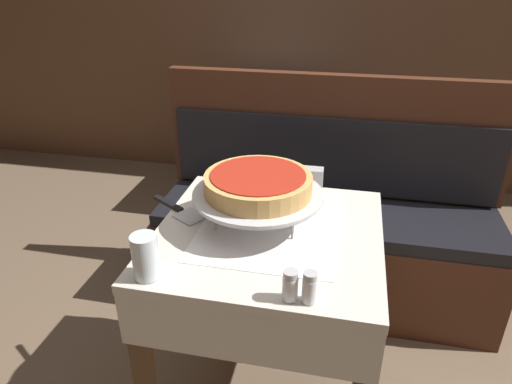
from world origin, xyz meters
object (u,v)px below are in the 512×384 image
at_px(pizza_server, 178,209).
at_px(condiment_caddy, 270,86).
at_px(dining_table_front, 268,263).
at_px(pepper_shaker, 310,287).
at_px(deep_dish_pizza, 258,183).
at_px(dining_table_rear, 269,109).
at_px(booth_bench, 324,236).
at_px(water_glass_near, 145,256).
at_px(salt_shaker, 290,285).
at_px(napkin_holder, 309,180).
at_px(pizza_pan_stand, 258,195).

height_order(pizza_server, condiment_caddy, condiment_caddy).
height_order(dining_table_front, pepper_shaker, pepper_shaker).
bearing_deg(deep_dish_pizza, dining_table_rear, 99.33).
height_order(booth_bench, pizza_server, booth_bench).
relative_size(dining_table_front, deep_dish_pizza, 2.28).
distance_m(dining_table_front, water_glass_near, 0.44).
relative_size(pepper_shaker, condiment_caddy, 0.55).
relative_size(dining_table_front, booth_bench, 0.48).
xyz_separation_m(dining_table_rear, pizza_server, (-0.01, -1.59, 0.11)).
distance_m(deep_dish_pizza, condiment_caddy, 1.66).
xyz_separation_m(salt_shaker, napkin_holder, (-0.02, 0.60, 0.00)).
height_order(booth_bench, pizza_pan_stand, booth_bench).
relative_size(deep_dish_pizza, water_glass_near, 2.68).
relative_size(deep_dish_pizza, pizza_server, 1.44).
xyz_separation_m(dining_table_front, napkin_holder, (0.09, 0.30, 0.17)).
bearing_deg(dining_table_front, napkin_holder, 73.44).
xyz_separation_m(pizza_server, napkin_holder, (0.41, 0.24, 0.04)).
relative_size(salt_shaker, pepper_shaker, 0.97).
bearing_deg(pizza_pan_stand, deep_dish_pizza, 180.00).
xyz_separation_m(pizza_server, condiment_caddy, (0.02, 1.61, 0.03)).
bearing_deg(booth_bench, pizza_server, -126.70).
distance_m(dining_table_rear, condiment_caddy, 0.15).
bearing_deg(dining_table_front, water_glass_near, -133.09).
relative_size(booth_bench, salt_shaker, 19.20).
bearing_deg(deep_dish_pizza, pizza_pan_stand, 0.00).
bearing_deg(salt_shaker, booth_bench, 87.87).
distance_m(booth_bench, salt_shaker, 1.10).
xyz_separation_m(pizza_pan_stand, salt_shaker, (0.15, -0.34, -0.06)).
distance_m(booth_bench, napkin_holder, 0.62).
xyz_separation_m(deep_dish_pizza, napkin_holder, (0.13, 0.26, -0.09)).
bearing_deg(condiment_caddy, deep_dish_pizza, -80.84).
xyz_separation_m(dining_table_front, condiment_caddy, (-0.31, 1.68, 0.16)).
height_order(booth_bench, salt_shaker, booth_bench).
xyz_separation_m(water_glass_near, napkin_holder, (0.36, 0.59, -0.02)).
bearing_deg(water_glass_near, pepper_shaker, -1.52).
relative_size(deep_dish_pizza, napkin_holder, 3.31).
bearing_deg(napkin_holder, dining_table_rear, 106.31).
bearing_deg(salt_shaker, napkin_holder, 91.90).
height_order(dining_table_front, pizza_pan_stand, pizza_pan_stand).
distance_m(dining_table_rear, salt_shaker, 2.01).
bearing_deg(pepper_shaker, water_glass_near, 178.48).
distance_m(pepper_shaker, condiment_caddy, 2.03).
height_order(salt_shaker, condiment_caddy, condiment_caddy).
height_order(dining_table_rear, condiment_caddy, condiment_caddy).
relative_size(dining_table_front, dining_table_rear, 1.00).
xyz_separation_m(pepper_shaker, condiment_caddy, (-0.46, 1.98, -0.00)).
height_order(pizza_server, water_glass_near, water_glass_near).
distance_m(booth_bench, pizza_pan_stand, 0.86).
bearing_deg(pizza_server, pepper_shaker, -37.56).
distance_m(booth_bench, pizza_server, 0.89).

